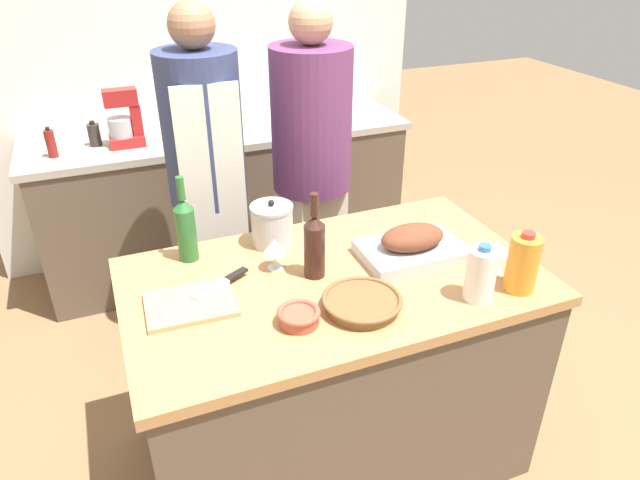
{
  "coord_description": "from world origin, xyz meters",
  "views": [
    {
      "loc": [
        -0.67,
        -1.52,
        1.95
      ],
      "look_at": [
        0.0,
        0.13,
        0.95
      ],
      "focal_mm": 32.0,
      "sensor_mm": 36.0,
      "label": 1
    }
  ],
  "objects_px": {
    "mixing_bowl": "(299,316)",
    "wine_glass_left": "(498,249)",
    "person_cook_aproned": "(207,175)",
    "condiment_bottle_extra": "(187,120)",
    "person_cook_guest": "(312,165)",
    "juice_jug": "(523,263)",
    "stock_pot": "(272,225)",
    "condiment_bottle_tall": "(51,143)",
    "knife_chef": "(223,282)",
    "wicker_basket": "(362,302)",
    "cutting_board": "(190,304)",
    "stand_mixer": "(125,122)",
    "milk_jug": "(481,274)",
    "condiment_bottle_short": "(94,135)",
    "wine_bottle_dark": "(186,228)",
    "roasting_pan": "(412,245)",
    "wine_glass_right": "(275,247)",
    "wine_bottle_green": "(314,244)"
  },
  "relations": [
    {
      "from": "wine_bottle_dark",
      "to": "knife_chef",
      "type": "bearing_deg",
      "value": -73.41
    },
    {
      "from": "knife_chef",
      "to": "wine_glass_right",
      "type": "bearing_deg",
      "value": 13.08
    },
    {
      "from": "knife_chef",
      "to": "wine_glass_left",
      "type": "bearing_deg",
      "value": -15.86
    },
    {
      "from": "knife_chef",
      "to": "condiment_bottle_short",
      "type": "distance_m",
      "value": 1.6
    },
    {
      "from": "wine_glass_left",
      "to": "person_cook_aproned",
      "type": "distance_m",
      "value": 1.35
    },
    {
      "from": "stock_pot",
      "to": "knife_chef",
      "type": "relative_size",
      "value": 0.84
    },
    {
      "from": "milk_jug",
      "to": "wine_glass_right",
      "type": "xyz_separation_m",
      "value": [
        -0.55,
        0.42,
        -0.0
      ]
    },
    {
      "from": "roasting_pan",
      "to": "wine_bottle_dark",
      "type": "height_order",
      "value": "wine_bottle_dark"
    },
    {
      "from": "condiment_bottle_extra",
      "to": "person_cook_guest",
      "type": "bearing_deg",
      "value": -58.43
    },
    {
      "from": "wine_glass_right",
      "to": "condiment_bottle_tall",
      "type": "relative_size",
      "value": 0.75
    },
    {
      "from": "mixing_bowl",
      "to": "juice_jug",
      "type": "height_order",
      "value": "juice_jug"
    },
    {
      "from": "cutting_board",
      "to": "stand_mixer",
      "type": "distance_m",
      "value": 1.59
    },
    {
      "from": "wicker_basket",
      "to": "cutting_board",
      "type": "height_order",
      "value": "wicker_basket"
    },
    {
      "from": "wine_glass_left",
      "to": "wine_glass_right",
      "type": "relative_size",
      "value": 1.03
    },
    {
      "from": "roasting_pan",
      "to": "wicker_basket",
      "type": "height_order",
      "value": "roasting_pan"
    },
    {
      "from": "mixing_bowl",
      "to": "person_cook_aproned",
      "type": "distance_m",
      "value": 1.13
    },
    {
      "from": "cutting_board",
      "to": "wine_bottle_green",
      "type": "xyz_separation_m",
      "value": [
        0.44,
        0.02,
        0.11
      ]
    },
    {
      "from": "mixing_bowl",
      "to": "condiment_bottle_extra",
      "type": "xyz_separation_m",
      "value": [
        0.01,
        1.83,
        0.08
      ]
    },
    {
      "from": "condiment_bottle_extra",
      "to": "cutting_board",
      "type": "bearing_deg",
      "value": -100.57
    },
    {
      "from": "milk_jug",
      "to": "knife_chef",
      "type": "bearing_deg",
      "value": 153.66
    },
    {
      "from": "condiment_bottle_tall",
      "to": "juice_jug",
      "type": "bearing_deg",
      "value": -52.16
    },
    {
      "from": "wine_bottle_dark",
      "to": "milk_jug",
      "type": "bearing_deg",
      "value": -36.24
    },
    {
      "from": "wine_bottle_green",
      "to": "wine_glass_right",
      "type": "xyz_separation_m",
      "value": [
        -0.11,
        0.09,
        -0.04
      ]
    },
    {
      "from": "condiment_bottle_extra",
      "to": "juice_jug",
      "type": "bearing_deg",
      "value": -69.08
    },
    {
      "from": "milk_jug",
      "to": "wine_bottle_dark",
      "type": "distance_m",
      "value": 1.02
    },
    {
      "from": "wine_glass_right",
      "to": "milk_jug",
      "type": "bearing_deg",
      "value": -37.22
    },
    {
      "from": "mixing_bowl",
      "to": "milk_jug",
      "type": "distance_m",
      "value": 0.6
    },
    {
      "from": "stock_pot",
      "to": "mixing_bowl",
      "type": "bearing_deg",
      "value": -99.02
    },
    {
      "from": "stand_mixer",
      "to": "person_cook_guest",
      "type": "xyz_separation_m",
      "value": [
        0.79,
        -0.71,
        -0.09
      ]
    },
    {
      "from": "roasting_pan",
      "to": "condiment_bottle_short",
      "type": "bearing_deg",
      "value": 121.45
    },
    {
      "from": "mixing_bowl",
      "to": "wine_glass_left",
      "type": "xyz_separation_m",
      "value": [
        0.74,
        0.02,
        0.06
      ]
    },
    {
      "from": "wine_glass_left",
      "to": "knife_chef",
      "type": "xyz_separation_m",
      "value": [
        -0.91,
        0.26,
        -0.07
      ]
    },
    {
      "from": "roasting_pan",
      "to": "milk_jug",
      "type": "height_order",
      "value": "milk_jug"
    },
    {
      "from": "knife_chef",
      "to": "roasting_pan",
      "type": "bearing_deg",
      "value": -5.28
    },
    {
      "from": "milk_jug",
      "to": "stand_mixer",
      "type": "distance_m",
      "value": 2.1
    },
    {
      "from": "condiment_bottle_extra",
      "to": "person_cook_aproned",
      "type": "xyz_separation_m",
      "value": [
        -0.04,
        -0.7,
        -0.05
      ]
    },
    {
      "from": "wine_bottle_green",
      "to": "person_cook_guest",
      "type": "distance_m",
      "value": 0.91
    },
    {
      "from": "knife_chef",
      "to": "condiment_bottle_short",
      "type": "bearing_deg",
      "value": 101.3
    },
    {
      "from": "milk_jug",
      "to": "roasting_pan",
      "type": "bearing_deg",
      "value": 102.43
    },
    {
      "from": "wine_glass_left",
      "to": "wine_bottle_dark",
      "type": "bearing_deg",
      "value": 153.48
    },
    {
      "from": "juice_jug",
      "to": "stock_pot",
      "type": "bearing_deg",
      "value": 137.97
    },
    {
      "from": "wine_bottle_dark",
      "to": "knife_chef",
      "type": "relative_size",
      "value": 1.48
    },
    {
      "from": "mixing_bowl",
      "to": "wine_glass_left",
      "type": "relative_size",
      "value": 1.1
    },
    {
      "from": "wine_glass_left",
      "to": "stock_pot",
      "type": "bearing_deg",
      "value": 144.06
    },
    {
      "from": "cutting_board",
      "to": "wine_glass_right",
      "type": "distance_m",
      "value": 0.35
    },
    {
      "from": "cutting_board",
      "to": "person_cook_guest",
      "type": "xyz_separation_m",
      "value": [
        0.76,
        0.87,
        0.04
      ]
    },
    {
      "from": "mixing_bowl",
      "to": "knife_chef",
      "type": "xyz_separation_m",
      "value": [
        -0.17,
        0.28,
        -0.01
      ]
    },
    {
      "from": "condiment_bottle_short",
      "to": "wine_bottle_green",
      "type": "bearing_deg",
      "value": -68.75
    },
    {
      "from": "wine_glass_right",
      "to": "roasting_pan",
      "type": "bearing_deg",
      "value": -12.8
    },
    {
      "from": "person_cook_aproned",
      "to": "mixing_bowl",
      "type": "bearing_deg",
      "value": -86.18
    }
  ]
}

